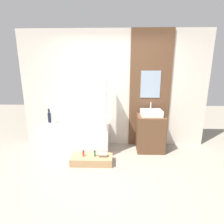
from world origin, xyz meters
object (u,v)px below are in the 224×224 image
at_px(bathtub, 76,138).
at_px(bottle_soap_primary, 83,154).
at_px(wooden_step_bench, 92,160).
at_px(vase_round_light, 56,120).
at_px(vase_tall_dark, 49,117).
at_px(sink, 151,113).
at_px(bottle_soap_secondary, 95,154).

xyz_separation_m(bathtub, bottle_soap_primary, (0.28, -0.57, -0.08)).
distance_m(wooden_step_bench, vase_round_light, 1.33).
bearing_deg(vase_tall_dark, vase_round_light, -8.26).
bearing_deg(vase_round_light, vase_tall_dark, 171.74).
distance_m(sink, vase_tall_dark, 2.31).
height_order(sink, vase_round_light, sink).
height_order(vase_round_light, bottle_soap_primary, vase_round_light).
distance_m(wooden_step_bench, bottle_soap_primary, 0.20).
bearing_deg(wooden_step_bench, vase_round_light, 139.48).
height_order(bathtub, vase_tall_dark, vase_tall_dark).
bearing_deg(bottle_soap_secondary, wooden_step_bench, -180.00).
xyz_separation_m(sink, bottle_soap_secondary, (-1.15, -0.62, -0.66)).
xyz_separation_m(bottle_soap_primary, bottle_soap_secondary, (0.22, 0.00, 0.00)).
bearing_deg(bathtub, wooden_step_bench, -52.27).
distance_m(vase_tall_dark, bottle_soap_secondary, 1.49).
bearing_deg(bottle_soap_primary, vase_round_light, 134.10).
xyz_separation_m(wooden_step_bench, bottle_soap_secondary, (0.06, 0.00, 0.13)).
bearing_deg(wooden_step_bench, sink, 27.19).
bearing_deg(bottle_soap_secondary, sink, 28.38).
bearing_deg(bottle_soap_primary, sink, 24.43).
height_order(bathtub, bottle_soap_primary, bathtub).
relative_size(sink, bottle_soap_secondary, 3.67).
relative_size(bathtub, bottle_soap_secondary, 12.14).
xyz_separation_m(bathtub, vase_round_light, (-0.49, 0.22, 0.33)).
bearing_deg(vase_tall_dark, wooden_step_bench, -36.84).
relative_size(wooden_step_bench, bottle_soap_secondary, 6.56).
relative_size(bathtub, sink, 3.30).
xyz_separation_m(wooden_step_bench, bottle_soap_primary, (-0.16, 0.00, 0.13)).
relative_size(bathtub, vase_round_light, 12.40).
bearing_deg(sink, bottle_soap_primary, -155.57).
distance_m(wooden_step_bench, bottle_soap_secondary, 0.14).
height_order(vase_tall_dark, bottle_soap_primary, vase_tall_dark).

